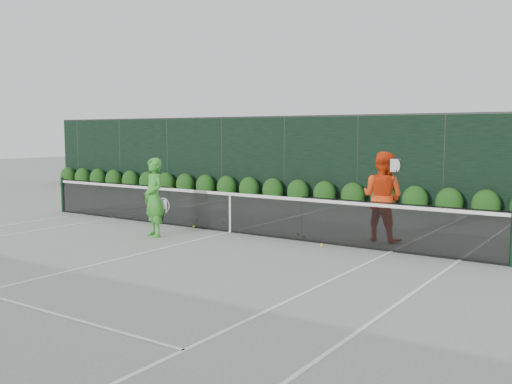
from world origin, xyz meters
The scene contains 8 objects.
ground centered at (0.00, 0.00, 0.00)m, with size 80.00×80.00×0.00m, color gray.
tennis_net centered at (-0.02, 0.00, 0.53)m, with size 12.90×0.10×1.07m.
player_woman centered at (-1.16, -1.43, 0.92)m, with size 0.79×0.65×1.85m.
player_man centered at (3.49, 1.02, 1.01)m, with size 1.07×0.89×2.02m.
court_lines centered at (0.00, 0.00, 0.01)m, with size 11.03×23.83×0.01m.
windscreen_fence centered at (0.00, -2.71, 1.51)m, with size 32.00×21.07×3.06m.
hedge_row centered at (0.00, 7.15, 0.23)m, with size 31.66×0.65×0.94m.
tennis_balls centered at (0.33, 0.46, 0.03)m, with size 4.69×1.42×0.07m.
Camera 1 is at (8.24, -11.05, 2.44)m, focal length 40.00 mm.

